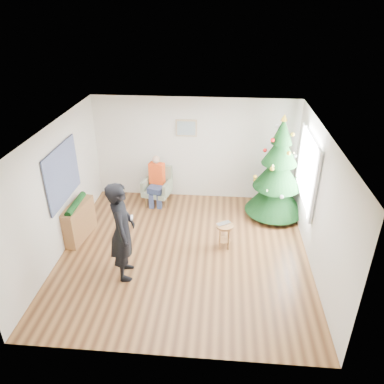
# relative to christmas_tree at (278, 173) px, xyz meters

# --- Properties ---
(floor) EXTENTS (5.00, 5.00, 0.00)m
(floor) POSITION_rel_christmas_tree_xyz_m (-1.97, -1.68, -1.12)
(floor) COLOR brown
(floor) RESTS_ON ground
(ceiling) EXTENTS (5.00, 5.00, 0.00)m
(ceiling) POSITION_rel_christmas_tree_xyz_m (-1.97, -1.68, 1.48)
(ceiling) COLOR white
(ceiling) RESTS_ON wall_back
(wall_back) EXTENTS (5.00, 0.00, 5.00)m
(wall_back) POSITION_rel_christmas_tree_xyz_m (-1.97, 0.82, 0.18)
(wall_back) COLOR silver
(wall_back) RESTS_ON floor
(wall_front) EXTENTS (5.00, 0.00, 5.00)m
(wall_front) POSITION_rel_christmas_tree_xyz_m (-1.97, -4.18, 0.18)
(wall_front) COLOR silver
(wall_front) RESTS_ON floor
(wall_left) EXTENTS (0.00, 5.00, 5.00)m
(wall_left) POSITION_rel_christmas_tree_xyz_m (-4.47, -1.68, 0.18)
(wall_left) COLOR silver
(wall_left) RESTS_ON floor
(wall_right) EXTENTS (0.00, 5.00, 5.00)m
(wall_right) POSITION_rel_christmas_tree_xyz_m (0.53, -1.68, 0.18)
(wall_right) COLOR silver
(wall_right) RESTS_ON floor
(window_panel) EXTENTS (0.04, 1.30, 1.40)m
(window_panel) POSITION_rel_christmas_tree_xyz_m (0.50, -0.68, 0.38)
(window_panel) COLOR white
(window_panel) RESTS_ON wall_right
(curtains) EXTENTS (0.05, 1.75, 1.50)m
(curtains) POSITION_rel_christmas_tree_xyz_m (0.47, -0.68, 0.38)
(curtains) COLOR white
(curtains) RESTS_ON wall_right
(christmas_tree) EXTENTS (1.37, 1.37, 2.48)m
(christmas_tree) POSITION_rel_christmas_tree_xyz_m (0.00, 0.00, 0.00)
(christmas_tree) COLOR #3F2816
(christmas_tree) RESTS_ON floor
(stool) EXTENTS (0.36, 0.36, 0.54)m
(stool) POSITION_rel_christmas_tree_xyz_m (-1.17, -1.41, -0.84)
(stool) COLOR brown
(stool) RESTS_ON floor
(laptop) EXTENTS (0.36, 0.33, 0.02)m
(laptop) POSITION_rel_christmas_tree_xyz_m (-1.17, -1.41, -0.56)
(laptop) COLOR silver
(laptop) RESTS_ON stool
(armchair) EXTENTS (0.77, 0.73, 0.95)m
(armchair) POSITION_rel_christmas_tree_xyz_m (-2.86, 0.38, -0.77)
(armchair) COLOR gray
(armchair) RESTS_ON floor
(seated_person) EXTENTS (0.43, 0.57, 1.25)m
(seated_person) POSITION_rel_christmas_tree_xyz_m (-2.88, 0.33, -0.49)
(seated_person) COLOR navy
(seated_person) RESTS_ON armchair
(standing_man) EXTENTS (0.59, 0.78, 1.93)m
(standing_man) POSITION_rel_christmas_tree_xyz_m (-3.01, -2.43, -0.15)
(standing_man) COLOR black
(standing_man) RESTS_ON floor
(game_controller) EXTENTS (0.06, 0.13, 0.04)m
(game_controller) POSITION_rel_christmas_tree_xyz_m (-2.80, -2.46, 0.17)
(game_controller) COLOR white
(game_controller) RESTS_ON standing_man
(console) EXTENTS (0.43, 1.03, 0.80)m
(console) POSITION_rel_christmas_tree_xyz_m (-4.30, -1.31, -0.72)
(console) COLOR brown
(console) RESTS_ON floor
(garland) EXTENTS (0.14, 0.90, 0.14)m
(garland) POSITION_rel_christmas_tree_xyz_m (-4.30, -1.31, -0.30)
(garland) COLOR black
(garland) RESTS_ON console
(tapestry) EXTENTS (0.03, 1.50, 1.15)m
(tapestry) POSITION_rel_christmas_tree_xyz_m (-4.43, -1.38, 0.43)
(tapestry) COLOR black
(tapestry) RESTS_ON wall_left
(framed_picture) EXTENTS (0.52, 0.05, 0.42)m
(framed_picture) POSITION_rel_christmas_tree_xyz_m (-2.17, 0.78, 0.73)
(framed_picture) COLOR tan
(framed_picture) RESTS_ON wall_back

